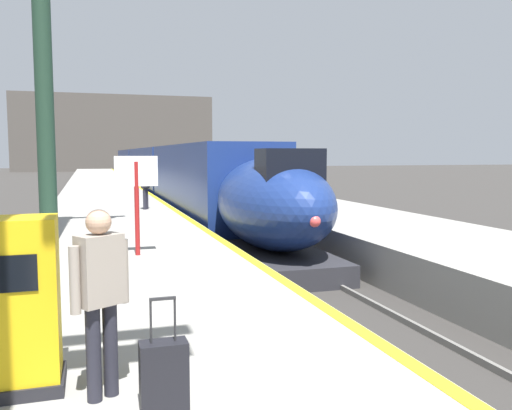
{
  "coord_description": "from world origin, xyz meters",
  "views": [
    {
      "loc": [
        -4.91,
        -0.78,
        3.22
      ],
      "look_at": [
        -0.5,
        13.38,
        1.8
      ],
      "focal_mm": 37.73,
      "sensor_mm": 36.0,
      "label": 1
    }
  ],
  "objects": [
    {
      "name": "ticket_machine_yellow",
      "position": [
        -5.55,
        4.41,
        1.79
      ],
      "size": [
        0.76,
        0.62,
        1.6
      ],
      "color": "yellow",
      "rests_on": "platform_left"
    },
    {
      "name": "platform_right",
      "position": [
        4.05,
        24.75,
        0.53
      ],
      "size": [
        4.8,
        110.0,
        1.05
      ],
      "primitive_type": "cube",
      "color": "gray",
      "rests_on": "ground"
    },
    {
      "name": "passenger_mid_platform",
      "position": [
        -2.81,
        20.47,
        2.04
      ],
      "size": [
        0.39,
        0.5,
        1.69
      ],
      "color": "#23232D",
      "rests_on": "platform_left"
    },
    {
      "name": "rail_main_right",
      "position": [
        0.75,
        27.5,
        0.06
      ],
      "size": [
        0.08,
        110.0,
        0.12
      ],
      "primitive_type": "cube",
      "color": "slate",
      "rests_on": "ground"
    },
    {
      "name": "rail_main_left",
      "position": [
        -0.75,
        27.5,
        0.06
      ],
      "size": [
        0.08,
        110.0,
        0.12
      ],
      "primitive_type": "cube",
      "color": "slate",
      "rests_on": "ground"
    },
    {
      "name": "passenger_near_edge",
      "position": [
        -4.84,
        4.02,
        2.04
      ],
      "size": [
        0.5,
        0.38,
        1.69
      ],
      "color": "#23232D",
      "rests_on": "platform_left"
    },
    {
      "name": "platform_left_safety_stripe",
      "position": [
        -1.77,
        24.75,
        1.05
      ],
      "size": [
        0.2,
        107.8,
        0.01
      ],
      "primitive_type": "cube",
      "color": "yellow",
      "rests_on": "platform_left"
    },
    {
      "name": "platform_left",
      "position": [
        -4.05,
        24.75,
        0.53
      ],
      "size": [
        4.8,
        110.0,
        1.05
      ],
      "primitive_type": "cube",
      "color": "gray",
      "rests_on": "ground"
    },
    {
      "name": "rolling_suitcase",
      "position": [
        -4.35,
        3.61,
        1.35
      ],
      "size": [
        0.4,
        0.22,
        0.98
      ],
      "color": "black",
      "rests_on": "platform_left"
    },
    {
      "name": "departure_info_board",
      "position": [
        -3.95,
        10.84,
        2.56
      ],
      "size": [
        0.9,
        0.1,
        2.12
      ],
      "color": "maroon",
      "rests_on": "platform_left"
    },
    {
      "name": "highspeed_train_main",
      "position": [
        0.0,
        37.8,
        1.96
      ],
      "size": [
        2.92,
        56.19,
        3.6
      ],
      "color": "navy",
      "rests_on": "ground"
    },
    {
      "name": "terminus_back_wall",
      "position": [
        0.0,
        102.0,
        7.0
      ],
      "size": [
        36.0,
        2.0,
        14.0
      ],
      "primitive_type": "cube",
      "color": "#4C4742",
      "rests_on": "ground"
    }
  ]
}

